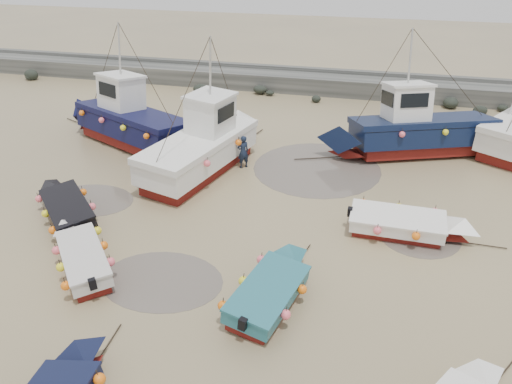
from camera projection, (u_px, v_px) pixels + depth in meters
ground at (256, 271)px, 16.91m from camera, size 120.00×120.00×0.00m
seawall at (335, 85)px, 35.50m from camera, size 60.00×4.92×1.50m
puddle_a at (162, 280)px, 16.44m from camera, size 4.12×4.12×0.01m
puddle_b at (419, 235)px, 18.92m from camera, size 3.08×3.08×0.01m
puddle_c at (90, 200)px, 21.42m from camera, size 3.81×3.81×0.01m
puddle_d at (317, 168)px, 24.34m from camera, size 6.19×6.19×0.01m
dinghy_0 at (82, 253)px, 16.90m from camera, size 4.24×4.67×1.43m
dinghy_2 at (271, 286)px, 15.28m from camera, size 2.40×5.46×1.43m
dinghy_4 at (67, 204)px, 19.94m from camera, size 4.69×4.63×1.43m
dinghy_5 at (407, 223)px, 18.66m from camera, size 5.79×2.14×1.43m
cabin_boat_0 at (124, 119)px, 26.76m from camera, size 9.70×5.71×6.22m
cabin_boat_1 at (206, 143)px, 23.69m from camera, size 4.25×10.21×6.22m
cabin_boat_2 at (412, 130)px, 25.29m from camera, size 9.95×5.54×6.22m
person at (243, 167)px, 24.43m from camera, size 0.70×0.69×1.64m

